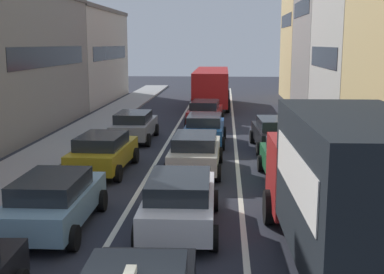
{
  "coord_description": "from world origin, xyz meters",
  "views": [
    {
      "loc": [
        1.18,
        -5.62,
        4.91
      ],
      "look_at": [
        0.0,
        12.0,
        1.6
      ],
      "focal_mm": 46.9,
      "sensor_mm": 36.0,
      "label": 1
    }
  ],
  "objects_px": {
    "hatchback_centre_lane_third": "(195,151)",
    "coupe_centre_lane_fourth": "(205,128)",
    "sedan_centre_lane_second": "(180,200)",
    "sedan_left_lane_third": "(103,152)",
    "sedan_right_lane_behind_truck": "(291,160)",
    "removalist_box_truck": "(344,185)",
    "wagon_left_lane_second": "(54,200)",
    "sedan_centre_lane_fifth": "(205,112)",
    "bus_mid_queue_primary": "(212,85)",
    "sedan_left_lane_fourth": "(134,125)",
    "wagon_right_lane_far": "(275,133)"
  },
  "relations": [
    {
      "from": "hatchback_centre_lane_third",
      "to": "wagon_right_lane_far",
      "type": "xyz_separation_m",
      "value": [
        3.49,
        4.37,
        0.0
      ]
    },
    {
      "from": "sedan_left_lane_fourth",
      "to": "sedan_right_lane_behind_truck",
      "type": "xyz_separation_m",
      "value": [
        6.99,
        -7.32,
        0.0
      ]
    },
    {
      "from": "sedan_centre_lane_fifth",
      "to": "sedan_right_lane_behind_truck",
      "type": "relative_size",
      "value": 1.01
    },
    {
      "from": "sedan_centre_lane_second",
      "to": "hatchback_centre_lane_third",
      "type": "bearing_deg",
      "value": -1.4
    },
    {
      "from": "sedan_right_lane_behind_truck",
      "to": "bus_mid_queue_primary",
      "type": "relative_size",
      "value": 0.41
    },
    {
      "from": "hatchback_centre_lane_third",
      "to": "coupe_centre_lane_fourth",
      "type": "distance_m",
      "value": 5.37
    },
    {
      "from": "wagon_left_lane_second",
      "to": "sedan_right_lane_behind_truck",
      "type": "distance_m",
      "value": 8.55
    },
    {
      "from": "hatchback_centre_lane_third",
      "to": "sedan_centre_lane_fifth",
      "type": "height_order",
      "value": "same"
    },
    {
      "from": "hatchback_centre_lane_third",
      "to": "sedan_left_lane_fourth",
      "type": "relative_size",
      "value": 1.0
    },
    {
      "from": "wagon_right_lane_far",
      "to": "bus_mid_queue_primary",
      "type": "height_order",
      "value": "bus_mid_queue_primary"
    },
    {
      "from": "hatchback_centre_lane_third",
      "to": "sedan_left_lane_third",
      "type": "bearing_deg",
      "value": 94.97
    },
    {
      "from": "sedan_left_lane_third",
      "to": "wagon_right_lane_far",
      "type": "relative_size",
      "value": 0.99
    },
    {
      "from": "removalist_box_truck",
      "to": "bus_mid_queue_primary",
      "type": "bearing_deg",
      "value": 5.71
    },
    {
      "from": "wagon_left_lane_second",
      "to": "sedan_left_lane_third",
      "type": "xyz_separation_m",
      "value": [
        -0.16,
        6.1,
        0.0
      ]
    },
    {
      "from": "wagon_left_lane_second",
      "to": "sedan_centre_lane_fifth",
      "type": "relative_size",
      "value": 0.98
    },
    {
      "from": "sedan_right_lane_behind_truck",
      "to": "hatchback_centre_lane_third",
      "type": "bearing_deg",
      "value": 67.87
    },
    {
      "from": "sedan_right_lane_behind_truck",
      "to": "sedan_left_lane_third",
      "type": "bearing_deg",
      "value": 79.91
    },
    {
      "from": "sedan_centre_lane_fifth",
      "to": "sedan_left_lane_fourth",
      "type": "bearing_deg",
      "value": 151.15
    },
    {
      "from": "sedan_centre_lane_second",
      "to": "sedan_right_lane_behind_truck",
      "type": "bearing_deg",
      "value": -37.15
    },
    {
      "from": "sedan_left_lane_third",
      "to": "bus_mid_queue_primary",
      "type": "height_order",
      "value": "bus_mid_queue_primary"
    },
    {
      "from": "bus_mid_queue_primary",
      "to": "coupe_centre_lane_fourth",
      "type": "bearing_deg",
      "value": -179.85
    },
    {
      "from": "removalist_box_truck",
      "to": "wagon_right_lane_far",
      "type": "relative_size",
      "value": 1.77
    },
    {
      "from": "hatchback_centre_lane_third",
      "to": "coupe_centre_lane_fourth",
      "type": "height_order",
      "value": "same"
    },
    {
      "from": "sedan_left_lane_fourth",
      "to": "wagon_right_lane_far",
      "type": "height_order",
      "value": "same"
    },
    {
      "from": "removalist_box_truck",
      "to": "sedan_left_lane_fourth",
      "type": "distance_m",
      "value": 16.25
    },
    {
      "from": "sedan_centre_lane_fifth",
      "to": "bus_mid_queue_primary",
      "type": "bearing_deg",
      "value": 2.7
    },
    {
      "from": "wagon_left_lane_second",
      "to": "sedan_left_lane_third",
      "type": "height_order",
      "value": "same"
    },
    {
      "from": "removalist_box_truck",
      "to": "hatchback_centre_lane_third",
      "type": "relative_size",
      "value": 1.8
    },
    {
      "from": "removalist_box_truck",
      "to": "wagon_left_lane_second",
      "type": "distance_m",
      "value": 7.47
    },
    {
      "from": "sedan_centre_lane_second",
      "to": "wagon_right_lane_far",
      "type": "height_order",
      "value": "same"
    },
    {
      "from": "wagon_right_lane_far",
      "to": "bus_mid_queue_primary",
      "type": "bearing_deg",
      "value": 9.36
    },
    {
      "from": "wagon_left_lane_second",
      "to": "sedan_centre_lane_fifth",
      "type": "height_order",
      "value": "same"
    },
    {
      "from": "coupe_centre_lane_fourth",
      "to": "sedan_right_lane_behind_truck",
      "type": "xyz_separation_m",
      "value": [
        3.36,
        -6.67,
        0.0
      ]
    },
    {
      "from": "wagon_right_lane_far",
      "to": "hatchback_centre_lane_third",
      "type": "bearing_deg",
      "value": 138.37
    },
    {
      "from": "sedan_centre_lane_fifth",
      "to": "removalist_box_truck",
      "type": "bearing_deg",
      "value": -165.67
    },
    {
      "from": "coupe_centre_lane_fourth",
      "to": "sedan_left_lane_third",
      "type": "bearing_deg",
      "value": 147.91
    },
    {
      "from": "sedan_left_lane_third",
      "to": "sedan_right_lane_behind_truck",
      "type": "relative_size",
      "value": 1.0
    },
    {
      "from": "sedan_left_lane_fourth",
      "to": "bus_mid_queue_primary",
      "type": "distance_m",
      "value": 14.48
    },
    {
      "from": "removalist_box_truck",
      "to": "sedan_centre_lane_fifth",
      "type": "bearing_deg",
      "value": 9.19
    },
    {
      "from": "wagon_left_lane_second",
      "to": "hatchback_centre_lane_third",
      "type": "xyz_separation_m",
      "value": [
        3.39,
        6.36,
        0.0
      ]
    },
    {
      "from": "hatchback_centre_lane_third",
      "to": "wagon_right_lane_far",
      "type": "height_order",
      "value": "same"
    },
    {
      "from": "removalist_box_truck",
      "to": "bus_mid_queue_primary",
      "type": "distance_m",
      "value": 28.78
    },
    {
      "from": "sedan_centre_lane_fifth",
      "to": "sedan_right_lane_behind_truck",
      "type": "distance_m",
      "value": 13.16
    },
    {
      "from": "sedan_centre_lane_second",
      "to": "sedan_centre_lane_fifth",
      "type": "relative_size",
      "value": 0.98
    },
    {
      "from": "sedan_left_lane_fourth",
      "to": "bus_mid_queue_primary",
      "type": "bearing_deg",
      "value": -14.01
    },
    {
      "from": "sedan_centre_lane_second",
      "to": "sedan_left_lane_third",
      "type": "relative_size",
      "value": 0.99
    },
    {
      "from": "hatchback_centre_lane_third",
      "to": "bus_mid_queue_primary",
      "type": "xyz_separation_m",
      "value": [
        0.06,
        20.02,
        0.96
      ]
    },
    {
      "from": "sedan_right_lane_behind_truck",
      "to": "coupe_centre_lane_fourth",
      "type": "bearing_deg",
      "value": 25.02
    },
    {
      "from": "sedan_left_lane_fourth",
      "to": "hatchback_centre_lane_third",
      "type": "bearing_deg",
      "value": -149.72
    },
    {
      "from": "hatchback_centre_lane_third",
      "to": "coupe_centre_lane_fourth",
      "type": "xyz_separation_m",
      "value": [
        0.14,
        5.37,
        0.0
      ]
    }
  ]
}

